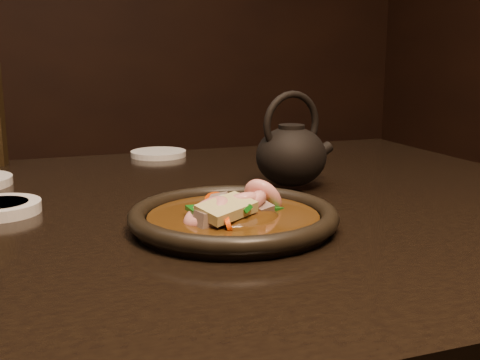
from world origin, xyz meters
name	(u,v)px	position (x,y,z in m)	size (l,w,h in m)	color
table	(32,279)	(0.00, 0.00, 0.67)	(1.60, 0.90, 0.75)	black
plate	(233,218)	(0.23, -0.12, 0.76)	(0.25, 0.25, 0.03)	black
stirfry	(235,213)	(0.23, -0.12, 0.77)	(0.15, 0.15, 0.06)	#3C220A
saucer_right	(158,154)	(0.25, 0.40, 0.76)	(0.11, 0.11, 0.01)	white
teapot	(291,153)	(0.38, 0.05, 0.80)	(0.13, 0.11, 0.14)	black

